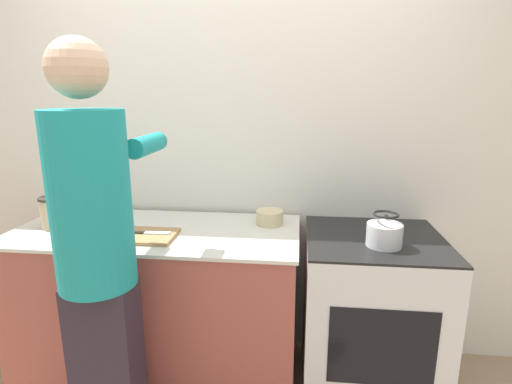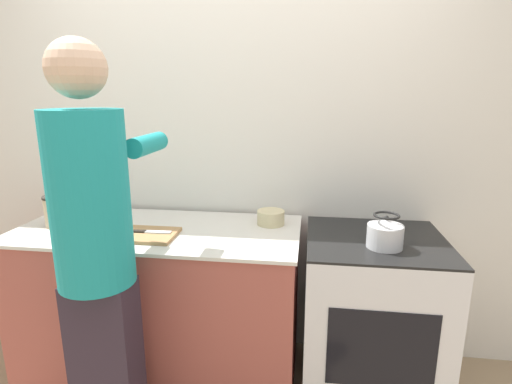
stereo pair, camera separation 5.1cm
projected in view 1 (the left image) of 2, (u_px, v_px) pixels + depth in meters
wall_back at (235, 148)px, 2.42m from camera, size 8.00×0.05×2.60m
counter at (161, 304)px, 2.28m from camera, size 1.55×0.70×0.90m
oven at (369, 316)px, 2.15m from camera, size 0.70×0.67×0.90m
person at (97, 248)px, 1.63m from camera, size 0.35×0.59×1.82m
cutting_board at (139, 236)px, 2.05m from camera, size 0.37×0.24×0.02m
knife at (148, 233)px, 2.06m from camera, size 0.22×0.04×0.01m
kettle at (385, 232)px, 1.91m from camera, size 0.17×0.17×0.16m
bowl_prep at (270, 217)px, 2.25m from camera, size 0.15×0.15×0.08m
bowl_mixing at (84, 217)px, 2.29m from camera, size 0.13×0.13×0.05m
canister_jar at (54, 212)px, 2.18m from camera, size 0.14×0.14×0.17m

